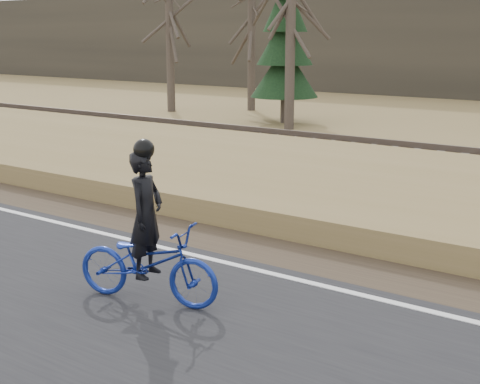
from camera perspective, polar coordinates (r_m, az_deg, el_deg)
The scene contains 11 objects.
ground at distance 11.46m, azimuth -11.69°, elevation -4.18°, with size 120.00×120.00×0.00m, color olive.
edge_line at distance 11.57m, azimuth -10.98°, elevation -3.64°, with size 120.00×0.12×0.01m, color silver.
shoulder at distance 12.26m, azimuth -7.63°, elevation -2.75°, with size 120.00×1.60×0.04m, color #473A2B.
embankment at distance 14.49m, azimuth 0.38°, elevation 0.70°, with size 120.00×5.00×0.44m, color olive.
ballast at distance 17.68m, azimuth 7.42°, elevation 2.93°, with size 120.00×3.00×0.45m, color slate.
railroad at distance 17.63m, azimuth 7.44°, elevation 3.90°, with size 120.00×2.40×0.29m.
cyclist at distance 8.53m, azimuth -7.92°, elevation -5.10°, with size 2.06×1.12×2.10m.
bare_tree_far_left at distance 30.00m, azimuth -6.03°, elevation 13.74°, with size 0.36×0.36×7.24m, color #473D34.
bare_tree_left at distance 30.30m, azimuth 0.99°, elevation 14.37°, with size 0.36×0.36×7.83m, color #473D34.
bare_tree_near_left at distance 24.23m, azimuth 4.34°, elevation 13.64°, with size 0.36×0.36×7.04m, color #473D34.
conifer at distance 26.06m, azimuth 3.86°, elevation 12.78°, with size 2.60×2.60×6.63m.
Camera 1 is at (8.03, -7.42, 3.41)m, focal length 50.00 mm.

